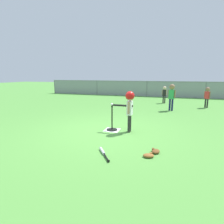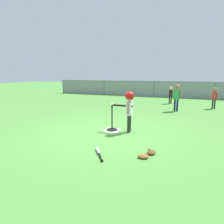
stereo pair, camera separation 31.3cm
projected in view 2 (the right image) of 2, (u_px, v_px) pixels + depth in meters
ground_plane at (104, 131)px, 5.50m from camera, size 60.00×60.00×0.00m
home_plate at (112, 130)px, 5.60m from camera, size 0.44×0.44×0.01m
batting_tee at (112, 126)px, 5.58m from camera, size 0.32×0.32×0.74m
baseball_on_tee at (112, 104)px, 5.45m from camera, size 0.07×0.07×0.07m
batter_child at (129, 103)px, 5.24m from camera, size 0.64×0.34×1.17m
fielder_near_right at (171, 93)px, 10.51m from camera, size 0.28×0.19×0.97m
fielder_deep_center at (215, 95)px, 8.93m from camera, size 0.26×0.21×1.02m
fielder_deep_right at (177, 94)px, 8.30m from camera, size 0.33×0.24×1.20m
spare_bat_silver at (98, 152)px, 3.95m from camera, size 0.42×0.58×0.06m
glove_by_plate at (144, 156)px, 3.73m from camera, size 0.26×0.23×0.07m
glove_near_bats at (152, 152)px, 3.93m from camera, size 0.19×0.24×0.07m
outfield_fence at (154, 88)px, 13.83m from camera, size 16.06×0.06×1.15m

